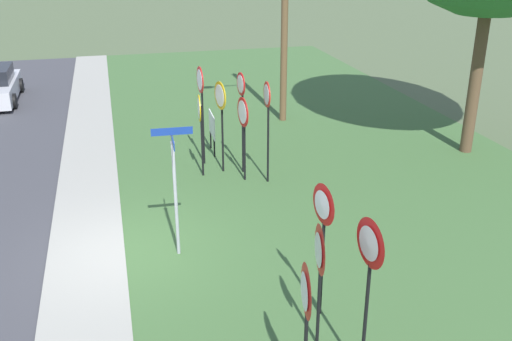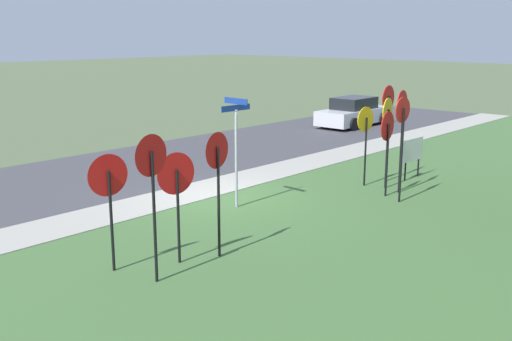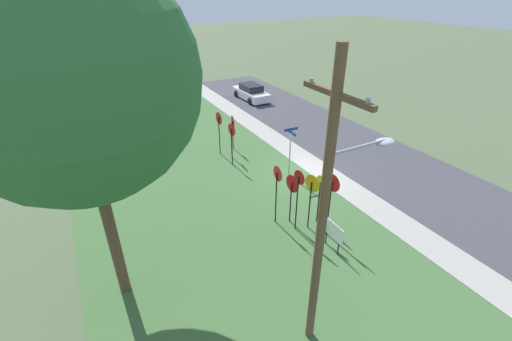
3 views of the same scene
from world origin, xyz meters
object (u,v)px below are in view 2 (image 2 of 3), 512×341
stop_sign_near_left (365,129)px  stop_sign_far_right (402,127)px  stop_sign_far_left (387,135)px  street_name_post (236,143)px  notice_board (413,152)px  parked_hatchback_near (354,113)px  yield_sign_near_right (108,185)px  stop_sign_far_center (388,112)px  yield_sign_far_left (151,172)px  stop_sign_center_tall (402,121)px  yield_sign_near_left (217,164)px  stop_sign_near_right (387,122)px  yield_sign_far_right (176,182)px

stop_sign_near_left → stop_sign_far_right: bearing=66.4°
stop_sign_far_left → stop_sign_far_right: (0.28, 0.58, 0.30)m
street_name_post → notice_board: (-5.87, 1.81, -0.85)m
parked_hatchback_near → street_name_post: bearing=21.3°
yield_sign_near_right → notice_board: yield_sign_near_right is taller
stop_sign_far_center → stop_sign_far_right: bearing=35.5°
stop_sign_far_center → notice_board: 1.59m
stop_sign_far_right → yield_sign_far_left: (7.62, -0.62, 0.01)m
yield_sign_near_right → stop_sign_far_left: bearing=-178.6°
yield_sign_far_left → street_name_post: bearing=-159.2°
stop_sign_center_tall → yield_sign_near_left: bearing=-7.5°
parked_hatchback_near → yield_sign_far_left: bearing=22.5°
stop_sign_near_left → stop_sign_near_right: (-0.16, 0.61, 0.23)m
stop_sign_near_left → stop_sign_center_tall: bearing=93.2°
stop_sign_far_right → yield_sign_near_right: bearing=-9.9°
yield_sign_near_left → street_name_post: 3.48m
yield_sign_near_left → yield_sign_near_right: (1.86, -0.94, -0.22)m
parked_hatchback_near → yield_sign_near_right: bearing=19.6°
stop_sign_far_center → street_name_post: size_ratio=1.03×
stop_sign_far_center → stop_sign_center_tall: stop_sign_far_center is taller
yield_sign_far_left → yield_sign_near_left: bearing=176.5°
stop_sign_far_left → yield_sign_near_left: (6.26, -0.11, 0.18)m
stop_sign_near_left → yield_sign_near_left: (6.85, 0.96, 0.20)m
stop_sign_near_right → yield_sign_near_left: size_ratio=1.03×
stop_sign_far_left → street_name_post: street_name_post is taller
stop_sign_far_right → stop_sign_far_left: bearing=-113.7°
yield_sign_near_left → yield_sign_far_left: (1.64, 0.07, 0.14)m
stop_sign_far_right → notice_board: bearing=-156.9°
stop_sign_far_right → street_name_post: bearing=-39.3°
yield_sign_near_left → parked_hatchback_near: size_ratio=0.59×
stop_sign_near_left → yield_sign_near_left: bearing=12.3°
stop_sign_far_center → parked_hatchback_near: stop_sign_far_center is taller
stop_sign_near_right → stop_sign_far_center: (-0.73, -0.42, 0.20)m
yield_sign_near_right → street_name_post: street_name_post is taller
stop_sign_near_right → street_name_post: bearing=-33.7°
stop_sign_center_tall → yield_sign_far_left: stop_sign_center_tall is taller
stop_sign_far_right → stop_sign_far_center: bearing=-138.7°
yield_sign_far_left → notice_board: size_ratio=2.15×
yield_sign_far_left → notice_board: (-10.24, -0.40, -1.19)m
stop_sign_center_tall → notice_board: bearing=-169.1°
yield_sign_near_left → yield_sign_near_right: size_ratio=1.13×
street_name_post → parked_hatchback_near: street_name_post is taller
yield_sign_near_right → parked_hatchback_near: (-18.51, -6.83, -1.06)m
yield_sign_far_right → stop_sign_near_right: bearing=-170.9°
yield_sign_near_left → yield_sign_far_right: 0.87m
stop_sign_far_left → yield_sign_near_left: size_ratio=0.93×
yield_sign_far_left → parked_hatchback_near: size_ratio=0.63×
stop_sign_far_right → street_name_post: street_name_post is taller
stop_sign_center_tall → yield_sign_near_right: (8.70, -1.13, -0.37)m
stop_sign_far_left → stop_sign_center_tall: size_ratio=0.82×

